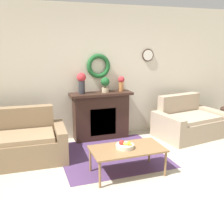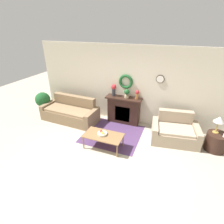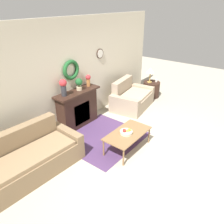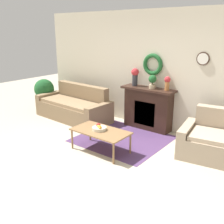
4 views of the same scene
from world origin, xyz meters
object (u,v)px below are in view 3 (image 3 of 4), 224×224
fireplace (78,108)px  loveseat_right (131,98)px  side_table_by_loveseat (151,89)px  mug (156,81)px  table_lamp (150,71)px  coffee_table (128,134)px  fruit_bowl (126,132)px  potted_plant_on_mantel (79,84)px  vase_on_mantel_right (88,80)px  vase_on_mantel_left (63,86)px  couch_left (27,160)px

fireplace → loveseat_right: bearing=-15.0°
side_table_by_loveseat → mug: (0.13, -0.10, 0.30)m
table_lamp → fireplace: bearing=169.9°
table_lamp → mug: 0.44m
coffee_table → fruit_bowl: bearing=166.8°
potted_plant_on_mantel → fireplace: bearing=171.3°
table_lamp → vase_on_mantel_right: 2.48m
mug → vase_on_mantel_left: 3.58m
fireplace → couch_left: fireplace is taller
coffee_table → vase_on_mantel_left: 1.87m
side_table_by_loveseat → mug: mug is taller
loveseat_right → table_lamp: table_lamp is taller
potted_plant_on_mantel → vase_on_mantel_right: bearing=3.2°
potted_plant_on_mantel → loveseat_right: bearing=-15.3°
table_lamp → fruit_bowl: bearing=-159.6°
coffee_table → table_lamp: 3.20m
loveseat_right → coffee_table: 2.21m
coffee_table → fruit_bowl: size_ratio=4.05×
vase_on_mantel_right → loveseat_right: bearing=-19.8°
vase_on_mantel_right → potted_plant_on_mantel: (-0.35, -0.02, -0.01)m
mug → potted_plant_on_mantel: size_ratio=0.27×
table_lamp → side_table_by_loveseat: bearing=-38.7°
coffee_table → side_table_by_loveseat: 3.20m
loveseat_right → table_lamp: 1.23m
loveseat_right → mug: size_ratio=18.22×
side_table_by_loveseat → table_lamp: (-0.07, 0.06, 0.66)m
vase_on_mantel_left → fireplace: bearing=-0.8°
side_table_by_loveseat → mug: size_ratio=6.84×
loveseat_right → fruit_bowl: (-1.93, -1.14, 0.17)m
potted_plant_on_mantel → fruit_bowl: bearing=-97.4°
coffee_table → vase_on_mantel_left: size_ratio=2.68×
vase_on_mantel_left → table_lamp: bearing=-9.0°
vase_on_mantel_right → potted_plant_on_mantel: size_ratio=1.01×
fireplace → coffee_table: size_ratio=1.14×
fruit_bowl → side_table_by_loveseat: fruit_bowl is taller
coffee_table → side_table_by_loveseat: bearing=19.4°
fruit_bowl → mug: mug is taller
side_table_by_loveseat → vase_on_mantel_left: size_ratio=1.36×
fireplace → coffee_table: fireplace is taller
coffee_table → vase_on_mantel_left: bearing=100.8°
couch_left → vase_on_mantel_right: (2.34, 0.57, 0.86)m
coffee_table → vase_on_mantel_right: vase_on_mantel_right is taller
fruit_bowl → vase_on_mantel_right: size_ratio=0.88×
couch_left → loveseat_right: 3.70m
couch_left → table_lamp: size_ratio=4.21×
fruit_bowl → vase_on_mantel_left: (-0.27, 1.63, 0.76)m
coffee_table → loveseat_right: bearing=31.3°
mug → vase_on_mantel_left: bearing=169.0°
side_table_by_loveseat → vase_on_mantel_left: (-3.32, 0.57, 0.96)m
loveseat_right → potted_plant_on_mantel: potted_plant_on_mantel is taller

